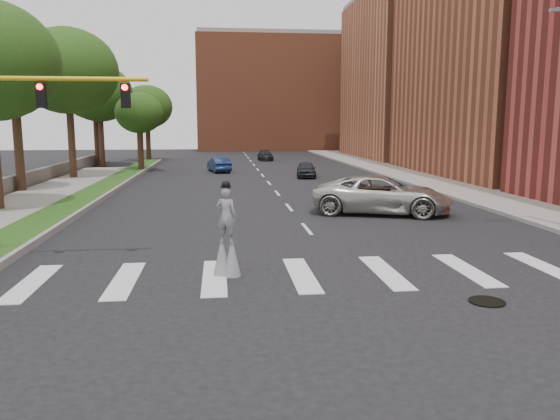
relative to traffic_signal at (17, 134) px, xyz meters
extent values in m
plane|color=black|center=(9.78, -3.00, -4.15)|extent=(160.00, 160.00, 0.00)
cube|color=#1E4513|center=(-1.72, 17.00, -4.03)|extent=(2.00, 60.00, 0.25)
cube|color=gray|center=(-0.67, 17.00, -4.01)|extent=(0.20, 60.00, 0.28)
cube|color=gray|center=(22.28, 22.00, -4.06)|extent=(5.00, 90.00, 0.18)
cube|color=#5D5850|center=(-7.22, 19.00, -3.60)|extent=(0.50, 56.00, 1.10)
cylinder|color=black|center=(12.78, -5.00, -4.13)|extent=(0.90, 0.90, 0.04)
cube|color=#9E4F31|center=(31.78, 27.00, 7.85)|extent=(16.00, 22.00, 24.00)
cube|color=#BC6745|center=(31.78, 51.00, 5.85)|extent=(16.00, 22.00, 20.00)
cube|color=#9E4F31|center=(15.78, 75.00, 4.85)|extent=(26.00, 14.00, 18.00)
cube|color=slate|center=(19.08, 3.00, 4.60)|extent=(0.50, 0.18, 0.12)
cylinder|color=gold|center=(1.38, 0.00, 1.65)|extent=(5.20, 0.14, 0.14)
cube|color=black|center=(0.78, 0.00, 1.15)|extent=(0.28, 0.18, 0.75)
cylinder|color=#FF0C0C|center=(0.78, -0.10, 1.40)|extent=(0.18, 0.06, 0.18)
cube|color=black|center=(3.28, 0.00, 1.15)|extent=(0.28, 0.18, 0.75)
cylinder|color=#FF0C0C|center=(3.28, -0.10, 1.40)|extent=(0.18, 0.06, 0.18)
cylinder|color=#362215|center=(6.44, -1.88, -3.67)|extent=(0.07, 0.07, 0.96)
cylinder|color=#362215|center=(6.15, -1.76, -3.67)|extent=(0.07, 0.07, 0.96)
cone|color=slate|center=(6.44, -1.88, -3.55)|extent=(0.52, 0.52, 1.20)
cone|color=slate|center=(6.15, -1.76, -3.55)|extent=(0.52, 0.52, 1.20)
imported|color=slate|center=(6.30, -1.82, -2.35)|extent=(0.72, 0.61, 1.68)
sphere|color=black|center=(6.30, -1.82, -1.45)|extent=(0.26, 0.26, 0.26)
cylinder|color=black|center=(6.30, -1.82, -1.50)|extent=(0.34, 0.34, 0.02)
cube|color=yellow|center=(6.35, -1.69, -1.89)|extent=(0.22, 0.05, 0.10)
imported|color=beige|center=(14.12, 8.54, -3.21)|extent=(7.43, 5.18, 1.88)
imported|color=black|center=(13.24, 26.94, -3.51)|extent=(1.95, 3.93, 1.29)
imported|color=navy|center=(6.07, 32.71, -3.46)|extent=(2.33, 4.40, 1.38)
imported|color=black|center=(11.58, 47.78, -3.56)|extent=(1.72, 4.08, 1.18)
cylinder|color=#362215|center=(-6.57, 18.90, -1.07)|extent=(0.56, 0.56, 6.16)
ellipsoid|color=#1B3911|center=(-6.57, 18.90, 3.40)|extent=(5.56, 5.56, 4.73)
cylinder|color=#362215|center=(-5.53, 27.57, -0.90)|extent=(0.56, 0.56, 6.50)
ellipsoid|color=#1B3911|center=(-5.53, 27.57, 4.31)|extent=(7.82, 7.82, 6.64)
cylinder|color=#362215|center=(-6.56, 41.44, -1.17)|extent=(0.56, 0.56, 5.96)
ellipsoid|color=#1B3911|center=(-6.56, 41.44, 3.55)|extent=(6.95, 6.95, 5.91)
cylinder|color=#362215|center=(-1.03, 33.56, -2.01)|extent=(0.56, 0.56, 4.28)
ellipsoid|color=#1B3911|center=(-1.03, 33.56, 1.21)|extent=(4.32, 4.32, 3.67)
cylinder|color=#362215|center=(-2.19, 48.39, -1.74)|extent=(0.56, 0.56, 4.83)
ellipsoid|color=#1B3911|center=(-2.19, 48.39, 2.15)|extent=(5.90, 5.90, 5.01)
cylinder|color=#362215|center=(-5.78, 39.94, -1.29)|extent=(0.56, 0.56, 5.72)
ellipsoid|color=#1B3911|center=(-5.78, 39.94, 3.24)|extent=(6.67, 6.67, 5.67)
camera|label=1|loc=(6.13, -17.56, 0.34)|focal=35.00mm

